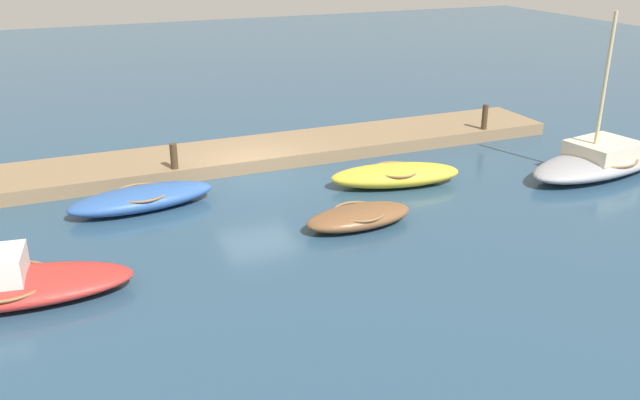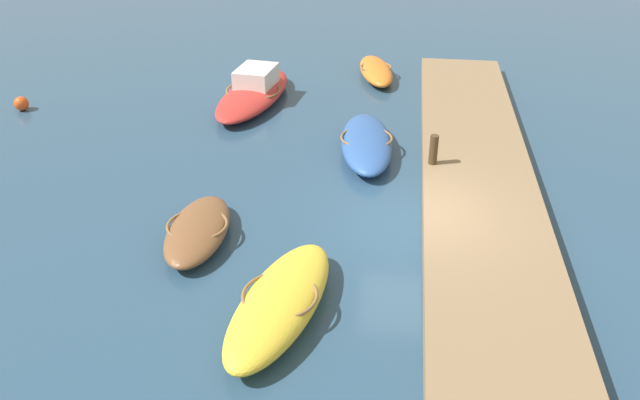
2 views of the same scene
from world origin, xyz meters
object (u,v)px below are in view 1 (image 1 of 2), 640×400
(rowboat_yellow, at_px, (395,175))
(mooring_post_west, at_px, (485,117))
(dinghy_brown, at_px, (359,216))
(rowboat_blue, at_px, (142,198))
(sailboat_grey, at_px, (601,160))
(mooring_post_mid_west, at_px, (174,156))
(motorboat_red, at_px, (5,284))

(rowboat_yellow, xyz_separation_m, mooring_post_west, (-5.58, -3.09, 0.58))
(dinghy_brown, distance_m, rowboat_blue, 6.43)
(rowboat_blue, bearing_deg, mooring_post_west, -177.90)
(sailboat_grey, distance_m, rowboat_yellow, 7.15)
(rowboat_blue, bearing_deg, dinghy_brown, 139.75)
(rowboat_yellow, height_order, mooring_post_mid_west, mooring_post_mid_west)
(motorboat_red, height_order, rowboat_blue, motorboat_red)
(dinghy_brown, distance_m, motorboat_red, 8.97)
(sailboat_grey, height_order, rowboat_yellow, sailboat_grey)
(sailboat_grey, bearing_deg, motorboat_red, -4.95)
(motorboat_red, xyz_separation_m, rowboat_yellow, (-11.44, -3.07, -0.05))
(sailboat_grey, xyz_separation_m, rowboat_yellow, (6.96, -1.61, -0.10))
(mooring_post_mid_west, bearing_deg, rowboat_blue, 54.43)
(dinghy_brown, height_order, mooring_post_west, mooring_post_west)
(dinghy_brown, distance_m, mooring_post_west, 9.80)
(motorboat_red, height_order, mooring_post_west, mooring_post_west)
(motorboat_red, relative_size, rowboat_yellow, 1.25)
(rowboat_blue, xyz_separation_m, rowboat_yellow, (-7.80, 1.17, 0.02))
(dinghy_brown, bearing_deg, sailboat_grey, -177.53)
(motorboat_red, bearing_deg, mooring_post_west, -152.61)
(rowboat_yellow, bearing_deg, motorboat_red, 26.75)
(sailboat_grey, height_order, rowboat_blue, sailboat_grey)
(dinghy_brown, distance_m, mooring_post_mid_west, 6.82)
(sailboat_grey, height_order, mooring_post_west, sailboat_grey)
(rowboat_yellow, relative_size, mooring_post_west, 4.57)
(rowboat_blue, distance_m, mooring_post_west, 13.53)
(motorboat_red, bearing_deg, mooring_post_mid_west, -121.62)
(rowboat_yellow, relative_size, mooring_post_mid_west, 5.28)
(motorboat_red, xyz_separation_m, mooring_post_mid_west, (-5.01, -6.16, 0.47))
(dinghy_brown, xyz_separation_m, rowboat_blue, (5.31, -3.61, 0.04))
(sailboat_grey, bearing_deg, dinghy_brown, -4.49)
(motorboat_red, xyz_separation_m, mooring_post_west, (-17.02, -6.16, 0.53))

